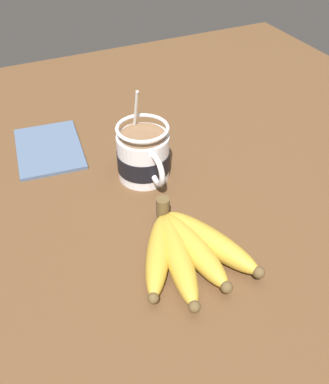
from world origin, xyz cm
name	(u,v)px	position (x,y,z in cm)	size (l,w,h in cm)	color
table	(173,197)	(0.00, 0.00, 1.38)	(121.75, 121.75, 2.75)	brown
coffee_mug	(144,156)	(-5.69, -2.73, 6.87)	(13.32, 8.75, 14.96)	silver
banana_bunch	(187,249)	(13.65, -4.57, 4.49)	(18.49, 16.77, 4.08)	brown
napkin	(49,148)	(-20.26, -15.59, 3.05)	(17.46, 13.14, 0.60)	slate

